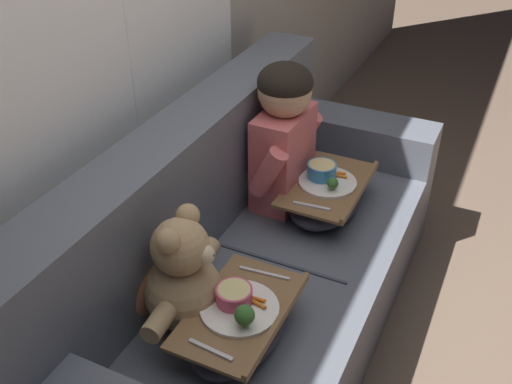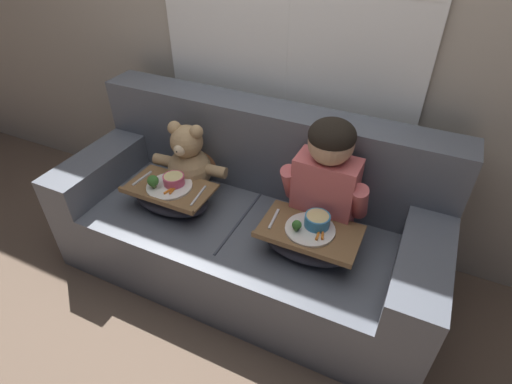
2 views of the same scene
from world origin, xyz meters
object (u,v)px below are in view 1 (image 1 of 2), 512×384
at_px(couch, 248,271).
at_px(throw_pillow_behind_teddy, 143,269).
at_px(lap_tray_child, 326,195).
at_px(throw_pillow_behind_child, 250,158).
at_px(lap_tray_teddy, 240,323).
at_px(teddy_bear, 185,280).
at_px(child_figure, 284,129).

relative_size(couch, throw_pillow_behind_teddy, 6.16).
xyz_separation_m(throw_pillow_behind_teddy, lap_tray_child, (0.78, -0.34, -0.09)).
relative_size(throw_pillow_behind_child, throw_pillow_behind_teddy, 1.09).
bearing_deg(couch, lap_tray_child, -22.88).
bearing_deg(throw_pillow_behind_teddy, lap_tray_teddy, -90.04).
distance_m(couch, lap_tray_teddy, 0.45).
relative_size(throw_pillow_behind_teddy, teddy_bear, 0.73).
distance_m(throw_pillow_behind_child, lap_tray_teddy, 0.85).
bearing_deg(lap_tray_child, child_figure, 90.20).
distance_m(lap_tray_child, lap_tray_teddy, 0.78).
bearing_deg(throw_pillow_behind_child, child_figure, -90.01).
bearing_deg(throw_pillow_behind_teddy, couch, -24.50).
xyz_separation_m(throw_pillow_behind_child, lap_tray_teddy, (-0.78, -0.34, -0.09)).
bearing_deg(lap_tray_teddy, throw_pillow_behind_child, 23.77).
xyz_separation_m(throw_pillow_behind_teddy, child_figure, (0.78, -0.15, 0.17)).
bearing_deg(teddy_bear, lap_tray_child, -13.63).
distance_m(couch, teddy_bear, 0.47).
distance_m(child_figure, lap_tray_child, 0.32).
bearing_deg(throw_pillow_behind_teddy, teddy_bear, -89.80).
bearing_deg(lap_tray_teddy, teddy_bear, 89.77).
relative_size(throw_pillow_behind_child, child_figure, 0.59).
bearing_deg(lap_tray_teddy, throw_pillow_behind_teddy, 89.96).
bearing_deg(throw_pillow_behind_child, lap_tray_child, -89.89).
relative_size(throw_pillow_behind_child, lap_tray_teddy, 0.78).
xyz_separation_m(couch, lap_tray_teddy, (-0.39, -0.17, 0.16)).
height_order(couch, lap_tray_child, couch).
height_order(teddy_bear, lap_tray_child, teddy_bear).
xyz_separation_m(throw_pillow_behind_child, teddy_bear, (-0.78, -0.15, 0.01)).
distance_m(couch, lap_tray_child, 0.45).
xyz_separation_m(couch, throw_pillow_behind_teddy, (-0.39, 0.18, 0.25)).
distance_m(child_figure, lap_tray_teddy, 0.84).
height_order(couch, throw_pillow_behind_child, couch).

